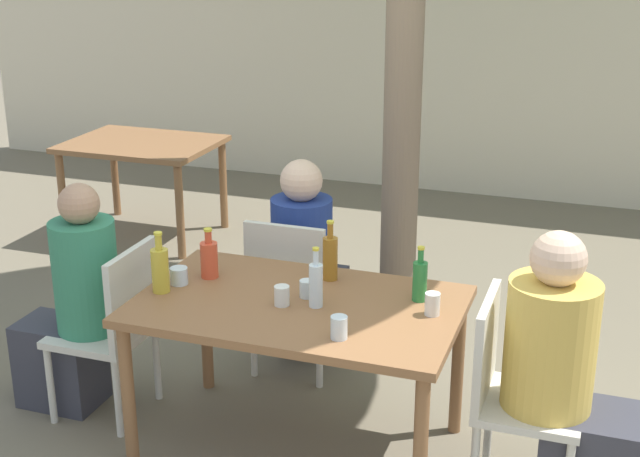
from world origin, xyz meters
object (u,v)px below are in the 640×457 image
person_seated_1 (567,385)px  soda_bottle_4 (209,258)px  patio_chair_2 (292,288)px  oil_cruet_3 (160,269)px  person_seated_0 (74,311)px  green_bottle_2 (420,280)px  patio_chair_0 (116,322)px  drinking_glass_0 (339,327)px  dining_table_front (298,319)px  drinking_glass_2 (432,304)px  drinking_glass_4 (179,276)px  patio_chair_1 (510,386)px  water_bottle_1 (316,284)px  dining_table_back (142,154)px  amber_bottle_0 (330,257)px  drinking_glass_1 (282,296)px  person_seated_2 (307,269)px  drinking_glass_3 (307,289)px

person_seated_1 → soda_bottle_4: (-1.69, 0.14, 0.30)m
patio_chair_2 → oil_cruet_3: (-0.35, -0.78, 0.36)m
person_seated_0 → green_bottle_2: 1.75m
patio_chair_0 → oil_cruet_3: (0.32, -0.09, 0.36)m
patio_chair_2 → person_seated_1: person_seated_1 is taller
oil_cruet_3 → drinking_glass_0: (0.92, -0.19, -0.06)m
dining_table_front → soda_bottle_4: soda_bottle_4 is taller
drinking_glass_2 → drinking_glass_4: 1.20m
soda_bottle_4 → patio_chair_1: bearing=-5.3°
person_seated_0 → water_bottle_1: (1.29, -0.02, 0.33)m
patio_chair_1 → green_bottle_2: bearing=66.2°
dining_table_back → drinking_glass_4: 2.88m
green_bottle_2 → amber_bottle_0: bearing=167.5°
amber_bottle_0 → water_bottle_1: 0.32m
patio_chair_2 → person_seated_0: size_ratio=0.75×
drinking_glass_1 → drinking_glass_2: drinking_glass_2 is taller
drinking_glass_0 → green_bottle_2: bearing=65.2°
person_seated_0 → oil_cruet_3: bearing=80.4°
patio_chair_2 → amber_bottle_0: bearing=131.6°
person_seated_0 → oil_cruet_3: (0.56, -0.09, 0.34)m
person_seated_0 → green_bottle_2: (1.70, 0.20, 0.32)m
dining_table_back → drinking_glass_2: size_ratio=11.14×
drinking_glass_1 → person_seated_2: bearing=103.6°
person_seated_2 → soda_bottle_4: size_ratio=4.80×
person_seated_2 → amber_bottle_0: 0.79m
person_seated_2 → drinking_glass_3: person_seated_2 is taller
person_seated_1 → drinking_glass_0: person_seated_1 is taller
water_bottle_1 → patio_chair_2: bearing=118.6°
drinking_glass_4 → person_seated_0: bearing=-178.8°
patio_chair_0 → patio_chair_2: (0.67, 0.68, 0.00)m
dining_table_front → green_bottle_2: bearing=21.3°
water_bottle_1 → oil_cruet_3: bearing=-173.8°
patio_chair_2 → drinking_glass_4: size_ratio=10.82×
water_bottle_1 → person_seated_2: bearing=112.2°
amber_bottle_0 → drinking_glass_3: 0.25m
patio_chair_0 → drinking_glass_2: (1.56, 0.07, 0.30)m
person_seated_0 → drinking_glass_1: (1.14, -0.05, 0.27)m
patio_chair_2 → dining_table_back: bearing=-42.4°
amber_bottle_0 → water_bottle_1: (0.04, -0.31, -0.01)m
drinking_glass_2 → person_seated_1: bearing=-6.4°
dining_table_back → drinking_glass_3: (2.21, -2.35, 0.14)m
green_bottle_2 → drinking_glass_1: (-0.56, -0.25, -0.05)m
patio_chair_2 → person_seated_2: bearing=-90.0°
drinking_glass_0 → drinking_glass_1: (-0.34, 0.23, -0.00)m
drinking_glass_0 → drinking_glass_2: size_ratio=0.96×
water_bottle_1 → oil_cruet_3: 0.73m
patio_chair_0 → dining_table_back: bearing=-153.0°
patio_chair_2 → water_bottle_1: bearing=118.6°
water_bottle_1 → person_seated_1: bearing=0.8°
oil_cruet_3 → drinking_glass_3: bearing=13.8°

